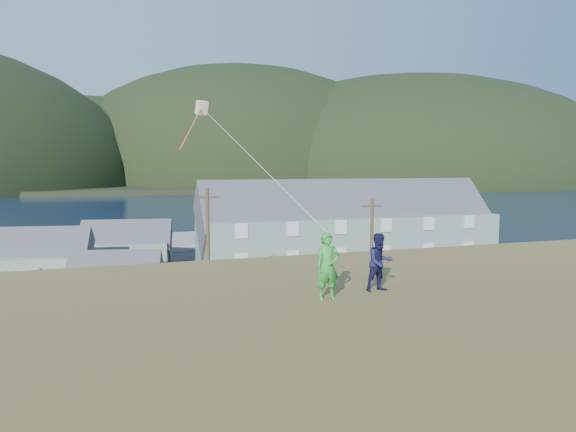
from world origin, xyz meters
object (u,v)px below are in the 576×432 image
object	(u,v)px
shed_white	(115,283)
kite_flyer_green	(328,266)
shed_palegreen_near	(35,262)
shed_palegreen_far	(126,246)
wharf	(116,244)
kite_flyer_navy	(380,262)
lodge	(349,226)

from	to	relation	value
shed_white	kite_flyer_green	world-z (taller)	kite_flyer_green
shed_palegreen_near	shed_palegreen_far	xyz separation A→B (m)	(7.70, 7.74, -0.10)
kite_flyer_green	wharf	bearing A→B (deg)	97.31
wharf	shed_palegreen_near	bearing A→B (deg)	-105.56
shed_palegreen_far	kite_flyer_green	xyz separation A→B (m)	(4.79, -43.92, 5.70)
shed_palegreen_far	kite_flyer_navy	world-z (taller)	kite_flyer_navy
shed_palegreen_near	shed_palegreen_far	bearing A→B (deg)	54.31
shed_palegreen_far	kite_flyer_green	distance (m)	44.54
wharf	shed_palegreen_near	world-z (taller)	shed_palegreen_near
shed_palegreen_near	kite_flyer_navy	size ratio (longest dim) A/B	5.89
shed_palegreen_far	kite_flyer_navy	distance (m)	44.37
wharf	kite_flyer_navy	xyz separation A→B (m)	(7.83, -58.99, 7.59)
shed_palegreen_far	kite_flyer_green	world-z (taller)	kite_flyer_green
wharf	shed_palegreen_near	xyz separation A→B (m)	(-6.46, -23.21, 2.06)
lodge	shed_palegreen_far	xyz separation A→B (m)	(-23.08, 6.06, -1.99)
shed_palegreen_far	kite_flyer_navy	size ratio (longest dim) A/B	5.97
shed_white	shed_palegreen_far	world-z (taller)	shed_palegreen_far
shed_white	shed_palegreen_far	xyz separation A→B (m)	(1.07, 16.57, 0.31)
shed_palegreen_far	kite_flyer_navy	bearing A→B (deg)	-71.66
shed_palegreen_near	kite_flyer_navy	distance (m)	38.92
kite_flyer_green	lodge	bearing A→B (deg)	65.73
wharf	kite_flyer_green	size ratio (longest dim) A/B	14.25
shed_palegreen_near	kite_flyer_green	distance (m)	38.68
lodge	shed_palegreen_near	world-z (taller)	lodge
wharf	kite_flyer_green	xyz separation A→B (m)	(6.03, -59.39, 7.66)
shed_palegreen_near	shed_white	xyz separation A→B (m)	(6.63, -8.83, -0.42)
wharf	shed_white	bearing A→B (deg)	-89.71
wharf	shed_white	xyz separation A→B (m)	(0.16, -32.04, 1.65)
shed_white	kite_flyer_green	distance (m)	28.61
lodge	shed_white	xyz separation A→B (m)	(-24.15, -10.51, -2.31)
lodge	kite_flyer_green	distance (m)	42.20
shed_palegreen_far	kite_flyer_navy	xyz separation A→B (m)	(6.59, -43.52, 5.63)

